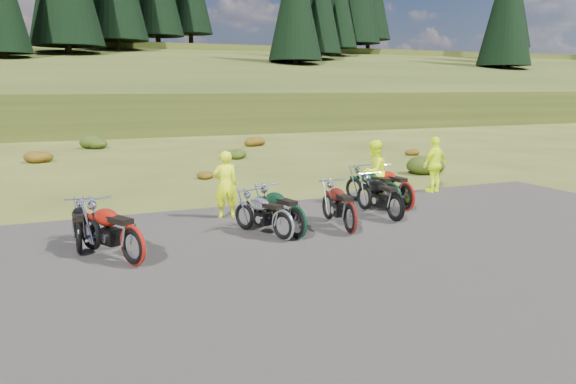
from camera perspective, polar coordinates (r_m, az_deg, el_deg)
name	(u,v)px	position (r m, az deg, el deg)	size (l,w,h in m)	color
ground	(322,236)	(13.17, 3.43, -4.53)	(300.00, 300.00, 0.00)	#394416
gravel_pad	(366,260)	(11.49, 7.92, -6.91)	(20.00, 12.00, 0.04)	black
hill_slope	(107,120)	(61.72, -17.94, 6.95)	(300.00, 46.00, 3.00)	#2E3C14
hill_plateau	(77,104)	(121.54, -20.68, 8.37)	(300.00, 90.00, 9.17)	#2E3C14
conifer_27	(320,1)	(74.74, 3.23, 18.82)	(5.72, 5.72, 15.00)	black
conifer_28	(339,4)	(82.83, 5.22, 18.47)	(5.28, 5.28, 14.00)	black
conifer_31	(507,3)	(82.79, 21.39, 17.41)	(7.04, 7.04, 18.00)	black
conifer_32	(509,6)	(91.29, 21.50, 17.15)	(6.60, 6.60, 17.00)	black
conifer_33	(510,9)	(99.80, 21.59, 16.93)	(6.16, 6.16, 16.00)	black
conifer_34	(510,11)	(108.30, 21.66, 16.74)	(5.72, 5.72, 15.00)	black
conifer_35	(511,13)	(116.81, 21.73, 16.58)	(5.28, 5.28, 14.00)	black
conifer_36	(513,1)	(125.63, 21.86, 17.58)	(7.92, 7.92, 20.00)	black
shrub_2	(38,155)	(28.13, -24.05, 3.49)	(1.30, 1.30, 0.77)	#653C0C
shrub_3	(95,140)	(33.48, -19.00, 4.97)	(1.56, 1.56, 0.92)	#1E360D
shrub_4	(204,173)	(21.47, -8.57, 1.92)	(0.77, 0.77, 0.45)	#653C0C
shrub_5	(234,153)	(27.31, -5.51, 4.01)	(1.03, 1.03, 0.61)	#1E360D
shrub_6	(254,139)	(33.22, -3.52, 5.35)	(1.30, 1.30, 0.77)	#653C0C
shrub_7	(427,162)	(23.36, 13.95, 3.01)	(1.56, 1.56, 0.92)	#1E360D
shrub_8	(410,151)	(29.34, 12.25, 4.12)	(0.77, 0.77, 0.45)	#653C0C
motorcycle_0	(80,256)	(12.45, -20.36, -6.10)	(1.92, 0.64, 1.01)	black
motorcycle_1	(134,267)	(11.37, -15.37, -7.38)	(2.29, 0.76, 1.20)	#97150B
motorcycle_2	(297,240)	(12.86, 0.87, -4.88)	(2.15, 0.72, 1.13)	black
motorcycle_3	(283,242)	(12.71, -0.50, -5.08)	(2.01, 0.67, 1.05)	#B8B9BD
motorcycle_4	(350,235)	(13.36, 6.31, -4.36)	(2.16, 0.72, 1.13)	#54110E
motorcycle_5	(395,223)	(14.73, 10.80, -3.06)	(2.16, 0.72, 1.13)	black
motorcycle_6	(405,211)	(16.09, 11.83, -1.94)	(2.25, 0.75, 1.18)	#9D130B
motorcycle_7	(390,210)	(16.13, 10.33, -1.85)	(2.20, 0.73, 1.15)	black
person_middle	(226,186)	(14.82, -6.36, 0.65)	(0.65, 0.43, 1.78)	#DDFF0D
person_right_a	(374,173)	(16.64, 8.71, 1.90)	(0.92, 0.72, 1.89)	#DDFF0D
person_right_b	(435,165)	(18.99, 14.69, 2.65)	(1.07, 0.45, 1.83)	#DDFF0D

